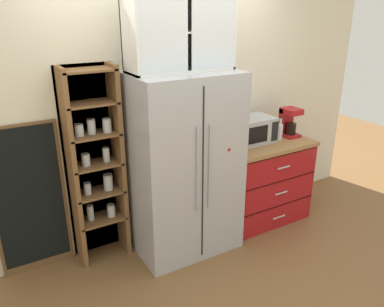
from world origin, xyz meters
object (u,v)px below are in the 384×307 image
Objects in this scene: refrigerator at (183,164)px; coffee_maker at (289,122)px; bottle_green at (234,139)px; chalkboard_menu at (29,200)px; mug_sage at (263,136)px; bottle_clear at (280,130)px; microwave at (252,130)px.

coffee_maker is (1.33, 0.04, 0.20)m from refrigerator.
refrigerator is 7.04× the size of bottle_green.
bottle_green is 0.18× the size of chalkboard_menu.
bottle_green reaches higher than mug_sage.
bottle_clear is 2.52m from chalkboard_menu.
refrigerator is 1.26× the size of chalkboard_menu.
refrigerator reaches higher than coffee_maker.
bottle_clear is 0.18× the size of chalkboard_menu.
bottle_clear is at bearing -16.61° from microwave.
bottle_clear is 0.60m from bottle_green.
chalkboard_menu reaches higher than coffee_maker.
refrigerator reaches higher than mug_sage.
coffee_maker is 0.76m from bottle_green.
refrigerator is 15.53× the size of mug_sage.
bottle_green is (-0.29, -0.09, -0.03)m from microwave.
coffee_maker is at bearing -5.10° from microwave.
refrigerator is 1.36m from chalkboard_menu.
bottle_green is at bearing -172.21° from mug_sage.
coffee_maker reaches higher than mug_sage.
microwave is 1.82× the size of bottle_green.
refrigerator is at bearing -178.36° from coffee_maker.
mug_sage is at bearing -15.18° from microwave.
coffee_maker is 0.23× the size of chalkboard_menu.
bottle_clear is at bearing -0.06° from bottle_green.
refrigerator is at bearing 178.93° from bottle_green.
bottle_clear is at bearing -0.56° from refrigerator.
bottle_green is at bearing -10.11° from chalkboard_menu.
microwave reaches higher than mug_sage.
mug_sage is 0.08× the size of chalkboard_menu.
chalkboard_menu is (-2.30, 0.28, -0.26)m from mug_sage.
refrigerator reaches higher than bottle_green.
bottle_clear is (0.31, -0.09, -0.03)m from microwave.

